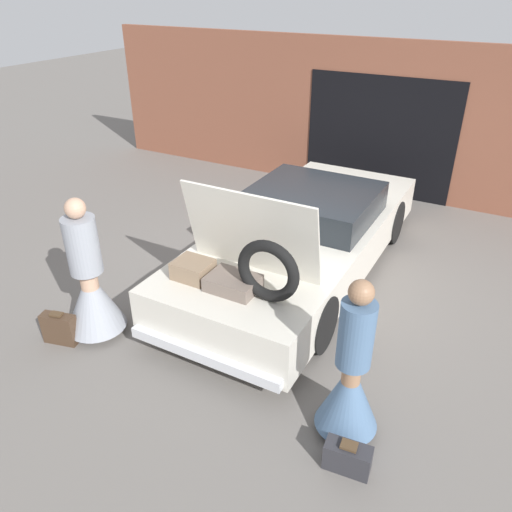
{
  "coord_description": "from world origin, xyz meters",
  "views": [
    {
      "loc": [
        2.4,
        -5.75,
        3.71
      ],
      "look_at": [
        0.0,
        -1.36,
        0.9
      ],
      "focal_mm": 35.0,
      "sensor_mm": 36.0,
      "label": 1
    }
  ],
  "objects_px": {
    "suitcase_beside_right_person": "(348,458)",
    "person_left": "(91,288)",
    "person_right": "(350,382)",
    "suitcase_beside_left_person": "(60,329)",
    "car": "(303,237)"
  },
  "relations": [
    {
      "from": "person_right",
      "to": "suitcase_beside_left_person",
      "type": "bearing_deg",
      "value": 109.91
    },
    {
      "from": "suitcase_beside_right_person",
      "to": "person_left",
      "type": "bearing_deg",
      "value": 172.99
    },
    {
      "from": "car",
      "to": "person_left",
      "type": "height_order",
      "value": "car"
    },
    {
      "from": "person_right",
      "to": "suitcase_beside_right_person",
      "type": "distance_m",
      "value": 0.63
    },
    {
      "from": "person_right",
      "to": "suitcase_beside_right_person",
      "type": "relative_size",
      "value": 3.94
    },
    {
      "from": "suitcase_beside_right_person",
      "to": "suitcase_beside_left_person",
      "type": "bearing_deg",
      "value": 179.19
    },
    {
      "from": "person_left",
      "to": "person_right",
      "type": "height_order",
      "value": "person_left"
    },
    {
      "from": "car",
      "to": "person_left",
      "type": "xyz_separation_m",
      "value": [
        -1.55,
        -2.46,
        0.06
      ]
    },
    {
      "from": "person_left",
      "to": "person_right",
      "type": "xyz_separation_m",
      "value": [
        3.1,
        0.01,
        -0.02
      ]
    },
    {
      "from": "person_right",
      "to": "suitcase_beside_right_person",
      "type": "xyz_separation_m",
      "value": [
        0.16,
        -0.41,
        -0.45
      ]
    },
    {
      "from": "person_left",
      "to": "person_right",
      "type": "distance_m",
      "value": 3.1
    },
    {
      "from": "car",
      "to": "suitcase_beside_left_person",
      "type": "distance_m",
      "value": 3.34
    },
    {
      "from": "person_left",
      "to": "suitcase_beside_right_person",
      "type": "relative_size",
      "value": 4.13
    },
    {
      "from": "person_left",
      "to": "suitcase_beside_right_person",
      "type": "xyz_separation_m",
      "value": [
        3.26,
        -0.4,
        -0.47
      ]
    },
    {
      "from": "car",
      "to": "suitcase_beside_left_person",
      "type": "xyz_separation_m",
      "value": [
        -1.78,
        -2.81,
        -0.36
      ]
    }
  ]
}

